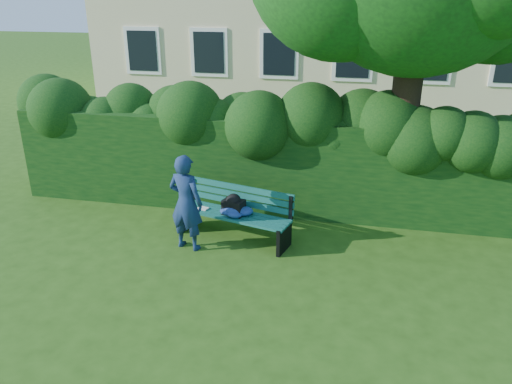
# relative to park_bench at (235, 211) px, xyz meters

# --- Properties ---
(ground) EXTENTS (80.00, 80.00, 0.00)m
(ground) POSITION_rel_park_bench_xyz_m (0.40, -0.75, -0.50)
(ground) COLOR #284D12
(ground) RESTS_ON ground
(hedge) EXTENTS (10.00, 1.00, 1.80)m
(hedge) POSITION_rel_park_bench_xyz_m (0.40, 1.45, 0.40)
(hedge) COLOR black
(hedge) RESTS_ON ground
(park_bench) EXTENTS (2.07, 1.04, 0.89)m
(park_bench) POSITION_rel_park_bench_xyz_m (0.00, 0.00, 0.00)
(park_bench) COLOR #105048
(park_bench) RESTS_ON ground
(man_reading) EXTENTS (0.66, 0.51, 1.62)m
(man_reading) POSITION_rel_park_bench_xyz_m (-0.68, -0.49, 0.31)
(man_reading) COLOR navy
(man_reading) RESTS_ON ground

